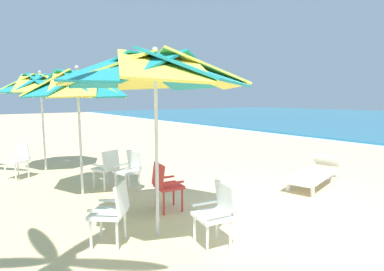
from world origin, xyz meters
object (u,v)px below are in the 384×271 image
plastic_chair_3 (130,168)px  beach_umbrella_2 (41,85)px  plastic_chair_0 (165,184)px  plastic_chair_1 (217,211)px  sun_lounger_1 (314,173)px  plastic_chair_5 (19,159)px  beach_umbrella_1 (78,86)px  beach_umbrella_0 (155,72)px  plastic_chair_4 (107,167)px  plastic_chair_2 (113,209)px

plastic_chair_3 → beach_umbrella_2: beach_umbrella_2 is taller
plastic_chair_0 → plastic_chair_1: same height
plastic_chair_0 → sun_lounger_1: plastic_chair_0 is taller
plastic_chair_1 → plastic_chair_5: size_ratio=1.00×
sun_lounger_1 → beach_umbrella_1: bearing=-119.0°
plastic_chair_0 → sun_lounger_1: (0.70, 3.60, -0.22)m
beach_umbrella_1 → plastic_chair_3: beach_umbrella_1 is taller
beach_umbrella_0 → plastic_chair_5: beach_umbrella_0 is taller
sun_lounger_1 → beach_umbrella_2: bearing=-138.1°
beach_umbrella_1 → plastic_chair_4: 1.83m
beach_umbrella_1 → beach_umbrella_2: bearing=-176.1°
beach_umbrella_2 → sun_lounger_1: (5.23, 4.69, -2.06)m
beach_umbrella_1 → plastic_chair_0: bearing=26.7°
plastic_chair_0 → plastic_chair_1: bearing=-4.5°
beach_umbrella_0 → beach_umbrella_1: bearing=-172.8°
plastic_chair_4 → sun_lounger_1: size_ratio=0.39×
beach_umbrella_2 → plastic_chair_5: bearing=-54.9°
plastic_chair_3 → beach_umbrella_2: (-3.09, -1.09, 1.85)m
plastic_chair_0 → plastic_chair_5: bearing=-156.2°
plastic_chair_3 → plastic_chair_5: size_ratio=1.00×
plastic_chair_1 → sun_lounger_1: plastic_chair_1 is taller
plastic_chair_4 → beach_umbrella_2: bearing=-164.0°
plastic_chair_4 → plastic_chair_5: 2.60m
plastic_chair_3 → plastic_chair_5: 3.15m
plastic_chair_0 → plastic_chair_5: 4.42m
plastic_chair_1 → plastic_chair_5: (-5.55, -1.67, 0.00)m
beach_umbrella_0 → plastic_chair_4: (-2.63, 0.25, -1.86)m
sun_lounger_1 → plastic_chair_0: bearing=-101.0°
beach_umbrella_1 → sun_lounger_1: bearing=61.0°
beach_umbrella_0 → plastic_chair_5: size_ratio=3.10×
plastic_chair_2 → beach_umbrella_1: 3.00m
beach_umbrella_2 → sun_lounger_1: bearing=41.9°
beach_umbrella_0 → plastic_chair_0: (-0.74, 0.59, -1.86)m
plastic_chair_2 → plastic_chair_5: same height
beach_umbrella_0 → beach_umbrella_1: 2.56m
plastic_chair_4 → beach_umbrella_2: (-2.65, -0.76, 1.85)m
plastic_chair_0 → plastic_chair_2: same height
beach_umbrella_1 → plastic_chair_3: size_ratio=3.05×
plastic_chair_2 → plastic_chair_5: 4.70m
plastic_chair_1 → plastic_chair_2: 1.41m
beach_umbrella_0 → plastic_chair_1: 2.07m
beach_umbrella_0 → plastic_chair_1: bearing=31.8°
plastic_chair_1 → beach_umbrella_1: bearing=-166.5°
plastic_chair_0 → plastic_chair_4: same height
plastic_chair_0 → plastic_chair_5: same height
plastic_chair_3 → plastic_chair_4: bearing=-143.5°
beach_umbrella_0 → plastic_chair_4: beach_umbrella_0 is taller
sun_lounger_1 → plastic_chair_1: bearing=-77.8°
beach_umbrella_0 → beach_umbrella_1: size_ratio=1.02×
plastic_chair_2 → beach_umbrella_2: (-5.15, 0.12, 1.85)m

